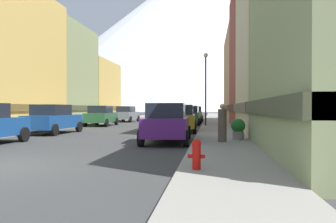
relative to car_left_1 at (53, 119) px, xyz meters
name	(u,v)px	position (x,y,z in m)	size (l,w,h in m)	color
sidewalk_left	(120,119)	(-2.45, 23.80, -0.82)	(2.50, 100.00, 0.15)	gray
sidewalk_right	(215,120)	(10.05, 23.80, -0.82)	(2.50, 100.00, 0.15)	gray
storefront_left_2	(54,76)	(-7.14, 14.51, 4.06)	(7.18, 8.71, 10.26)	#8C9966
storefront_left_3	(83,92)	(-7.62, 23.92, 2.87)	(8.15, 9.64, 7.84)	#D8B259
storefront_right_1	(325,47)	(15.98, 0.62, 4.12)	(9.65, 8.28, 10.39)	beige
storefront_right_2	(272,61)	(14.56, 8.93, 4.56)	(6.81, 8.05, 11.27)	brown
storefront_right_3	(258,79)	(14.91, 19.74, 3.95)	(7.51, 13.38, 10.03)	tan
car_left_1	(53,119)	(0.00, 0.00, 0.00)	(2.16, 4.45, 1.78)	#19478C
car_left_2	(101,116)	(0.00, 8.97, 0.00)	(2.18, 4.46, 1.78)	#265933
car_left_3	(126,114)	(0.00, 17.76, 0.00)	(2.25, 4.49, 1.78)	slate
car_right_0	(167,123)	(7.60, -4.32, 0.00)	(2.22, 4.47, 1.78)	#591E72
car_right_1	(181,118)	(7.60, 2.53, 0.00)	(2.23, 4.48, 1.78)	#B28419
car_right_2	(190,115)	(7.60, 11.90, 0.00)	(2.15, 4.44, 1.78)	#265933
car_right_3	(195,114)	(7.60, 21.21, 0.00)	(2.17, 4.45, 1.78)	#B28419
car_driving_0	(181,113)	(5.40, 26.73, 0.00)	(2.06, 4.40, 1.78)	slate
car_driving_1	(186,112)	(5.40, 36.96, 0.00)	(2.06, 4.40, 1.78)	black
fire_hydrant_near	(197,153)	(9.25, -11.53, -0.37)	(0.40, 0.22, 0.70)	red
potted_plant_0	(64,119)	(-3.20, 8.36, -0.32)	(0.45, 0.45, 0.83)	gray
potted_plant_1	(238,128)	(10.80, -3.93, -0.25)	(0.63, 0.63, 0.93)	gray
pedestrian_0	(222,124)	(10.05, -5.11, -0.02)	(0.36, 0.36, 1.60)	brown
streetlamp_right	(206,78)	(9.15, 7.68, 3.09)	(0.36, 0.36, 5.86)	black
mountain_backdrop	(194,37)	(-4.29, 248.80, 57.69)	(277.60, 277.60, 117.18)	silver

